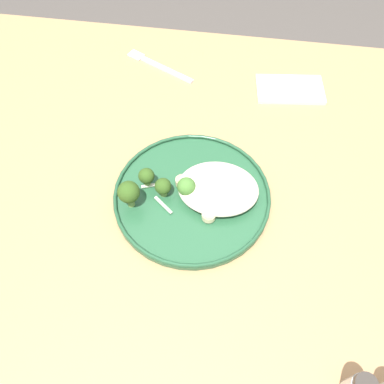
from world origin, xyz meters
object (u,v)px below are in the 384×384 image
at_px(seared_scallop_left_edge, 210,215).
at_px(seared_scallop_on_noodles, 215,178).
at_px(broccoli_floret_beside_noodles, 129,193).
at_px(seared_scallop_center_golden, 240,179).
at_px(broccoli_floret_center_pile, 186,187).
at_px(seared_scallop_front_small, 210,187).
at_px(seared_scallop_rear_pale, 226,203).
at_px(dinner_fork, 158,66).
at_px(seared_scallop_half_hidden, 182,182).
at_px(folded_napkin, 290,89).
at_px(seared_scallop_tilted_round, 215,197).
at_px(dinner_plate, 192,195).
at_px(broccoli_floret_front_edge, 163,187).
at_px(broccoli_floret_small_sprig, 146,178).

distance_m(seared_scallop_left_edge, seared_scallop_on_noodles, 0.08).
xyz_separation_m(seared_scallop_left_edge, broccoli_floret_beside_noodles, (0.14, -0.01, 0.03)).
xyz_separation_m(seared_scallop_center_golden, broccoli_floret_center_pile, (0.09, 0.05, 0.02)).
height_order(seared_scallop_front_small, seared_scallop_rear_pale, seared_scallop_rear_pale).
bearing_deg(broccoli_floret_beside_noodles, dinner_fork, -85.51).
distance_m(seared_scallop_rear_pale, seared_scallop_on_noodles, 0.06).
bearing_deg(seared_scallop_half_hidden, folded_napkin, -123.30).
bearing_deg(seared_scallop_left_edge, seared_scallop_on_noodles, -89.31).
bearing_deg(seared_scallop_tilted_round, dinner_plate, -9.19).
relative_size(seared_scallop_half_hidden, broccoli_floret_front_edge, 0.58).
xyz_separation_m(seared_scallop_on_noodles, broccoli_floret_front_edge, (0.09, 0.04, 0.01)).
height_order(seared_scallop_front_small, seared_scallop_half_hidden, seared_scallop_half_hidden).
bearing_deg(seared_scallop_left_edge, dinner_fork, -66.60).
distance_m(seared_scallop_tilted_round, dinner_fork, 0.41).
bearing_deg(broccoli_floret_beside_noodles, seared_scallop_front_small, -159.31).
height_order(seared_scallop_tilted_round, broccoli_floret_center_pile, broccoli_floret_center_pile).
height_order(dinner_plate, seared_scallop_tilted_round, seared_scallop_tilted_round).
bearing_deg(seared_scallop_rear_pale, dinner_plate, -14.45).
bearing_deg(seared_scallop_front_small, seared_scallop_center_golden, -153.31).
xyz_separation_m(broccoli_floret_beside_noodles, folded_napkin, (-0.28, -0.36, -0.05)).
height_order(broccoli_floret_small_sprig, broccoli_floret_front_edge, broccoli_floret_small_sprig).
relative_size(seared_scallop_front_small, broccoli_floret_center_pile, 0.57).
height_order(seared_scallop_tilted_round, seared_scallop_on_noodles, seared_scallop_tilted_round).
relative_size(broccoli_floret_beside_noodles, broccoli_floret_small_sprig, 1.37).
bearing_deg(dinner_fork, seared_scallop_front_small, 115.94).
xyz_separation_m(seared_scallop_half_hidden, seared_scallop_rear_pale, (-0.09, 0.04, 0.00)).
bearing_deg(seared_scallop_on_noodles, folded_napkin, -116.17).
bearing_deg(seared_scallop_center_golden, broccoli_floret_center_pile, 26.01).
bearing_deg(broccoli_floret_front_edge, folded_napkin, -124.94).
height_order(seared_scallop_on_noodles, folded_napkin, seared_scallop_on_noodles).
xyz_separation_m(seared_scallop_center_golden, broccoli_floret_front_edge, (0.14, 0.05, 0.01)).
bearing_deg(seared_scallop_rear_pale, seared_scallop_tilted_round, -23.89).
xyz_separation_m(seared_scallop_tilted_round, dinner_fork, (0.18, -0.37, -0.02)).
xyz_separation_m(seared_scallop_rear_pale, broccoli_floret_small_sprig, (0.15, -0.02, 0.02)).
height_order(seared_scallop_center_golden, broccoli_floret_center_pile, broccoli_floret_center_pile).
xyz_separation_m(seared_scallop_center_golden, seared_scallop_rear_pale, (0.02, 0.06, 0.00)).
bearing_deg(broccoli_floret_center_pile, seared_scallop_center_golden, -153.99).
xyz_separation_m(seared_scallop_left_edge, broccoli_floret_front_edge, (0.09, -0.04, 0.01)).
distance_m(dinner_plate, folded_napkin, 0.37).
distance_m(seared_scallop_rear_pale, dinner_fork, 0.43).
bearing_deg(seared_scallop_front_small, dinner_plate, 25.34).
relative_size(seared_scallop_on_noodles, broccoli_floret_front_edge, 0.86).
bearing_deg(seared_scallop_left_edge, seared_scallop_front_small, -82.96).
relative_size(seared_scallop_front_small, broccoli_floret_small_sprig, 0.63).
height_order(seared_scallop_tilted_round, broccoli_floret_small_sprig, broccoli_floret_small_sprig).
bearing_deg(dinner_fork, seared_scallop_half_hidden, 108.65).
relative_size(dinner_plate, seared_scallop_left_edge, 11.72).
xyz_separation_m(broccoli_floret_small_sprig, broccoli_floret_front_edge, (-0.03, 0.01, -0.00)).
height_order(broccoli_floret_center_pile, broccoli_floret_front_edge, broccoli_floret_center_pile).
bearing_deg(seared_scallop_half_hidden, seared_scallop_on_noodles, -162.50).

